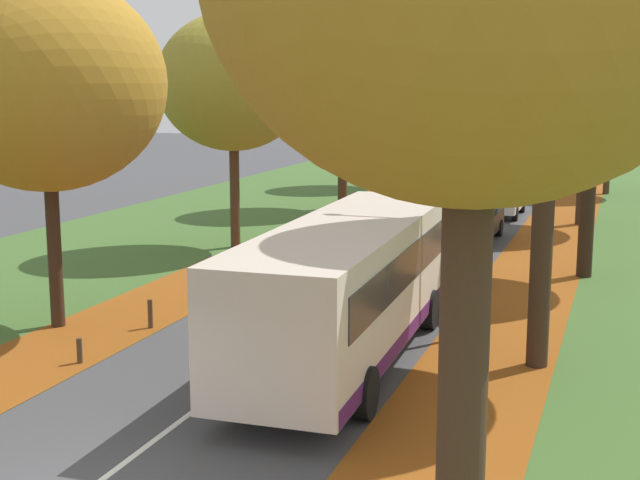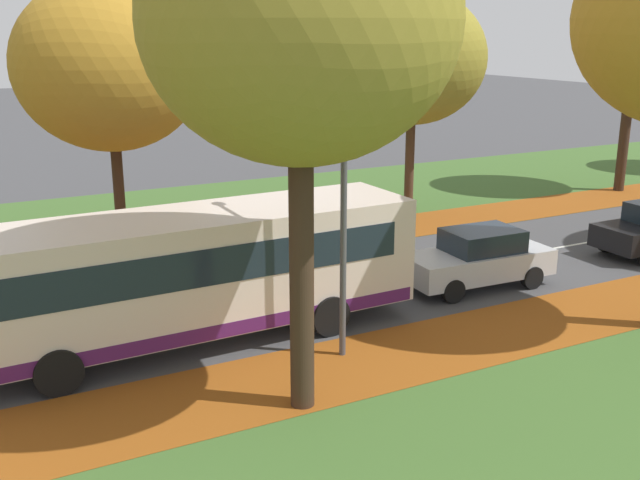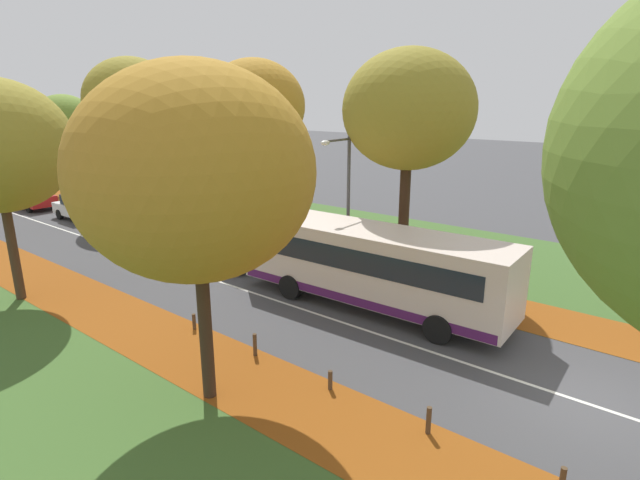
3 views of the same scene
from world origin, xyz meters
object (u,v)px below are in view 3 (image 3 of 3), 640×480
Objects in this scene: bus at (371,263)px; bollard_fifth at (255,345)px; tree_left_near at (195,173)px; car_red_fourth_in_line at (31,197)px; tree_right_distant at (65,124)px; bollard_fourth at (330,380)px; tree_right_far at (132,101)px; bollard_second at (562,480)px; tree_right_mid at (254,106)px; car_silver_lead at (223,247)px; streetlamp_right at (344,192)px; bollard_third at (429,420)px; tree_right_near at (409,111)px; car_white_third_in_line at (81,207)px; car_black_following at (138,223)px; bollard_sixth at (194,322)px.

bollard_fifth is at bearing 172.18° from bus.
car_red_fourth_in_line is (7.28, 27.91, -5.03)m from tree_left_near.
bus is at bearing -1.13° from tree_left_near.
tree_right_distant is 35.27m from bollard_fourth.
tree_right_far is 17.60× the size of bollard_second.
bollard_fourth is 0.05× the size of bus.
bus is at bearing 22.08° from bollard_fourth.
tree_right_mid is at bearing 51.96° from bollard_fourth.
bus reaches higher than car_silver_lead.
streetlamp_right is at bearing -85.24° from car_red_fourth_in_line.
car_silver_lead and car_red_fourth_in_line have the same top height.
bollard_third is 0.17× the size of car_red_fourth_in_line.
tree_right_near is 2.25× the size of car_red_fourth_in_line.
tree_right_mid is 13.93m from car_white_third_in_line.
streetlamp_right reaches higher than bollard_third.
bollard_second is (-9.04, -28.39, -7.01)m from tree_right_far.
tree_right_mid is at bearing 61.82° from bollard_second.
tree_right_near is at bearing 43.61° from bollard_second.
streetlamp_right is at bearing 54.19° from bus.
bollard_fifth is 0.17× the size of car_black_following.
tree_left_near reaches higher than streetlamp_right.
streetlamp_right is 0.57× the size of bus.
tree_left_near is 5.95m from bollard_fifth.
tree_right_distant is at bearing 76.09° from bollard_second.
streetlamp_right is 1.43× the size of car_white_third_in_line.
bollard_fifth is (0.09, 5.77, 0.01)m from bollard_third.
bollard_third is at bearing -101.63° from car_white_third_in_line.
car_white_third_in_line is at bearing 77.12° from bollard_fourth.
tree_right_near is 10.31m from car_silver_lead.
car_red_fourth_in_line is (-4.54, 17.88, -6.26)m from tree_right_mid.
bollard_sixth is 0.13× the size of car_white_third_in_line.
tree_right_mid is at bearing -86.34° from tree_right_far.
streetlamp_right is at bearing -70.97° from car_silver_lead.
tree_left_near is 7.85m from bollard_third.
bollard_fourth is 5.77m from bollard_sixth.
bollard_second is 0.09× the size of streetlamp_right.
tree_right_distant reaches higher than bus.
streetlamp_right reaches higher than car_white_third_in_line.
tree_right_mid reaches higher than tree_right_distant.
bollard_second is 2.88m from bollard_third.
bollard_sixth is at bearing -145.66° from tree_right_mid.
bollard_third is at bearing -136.79° from bus.
tree_left_near is 1.99× the size of car_black_following.
tree_right_far reaches higher than car_silver_lead.
tree_right_far is 9.04m from car_black_following.
bollard_fourth is 0.13× the size of car_silver_lead.
bollard_fifth is at bearing -135.45° from tree_right_mid.
bollard_second is at bearing -136.39° from tree_right_near.
bollard_third is at bearing -109.50° from tree_right_far.
bollard_second is at bearing -124.55° from streetlamp_right.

